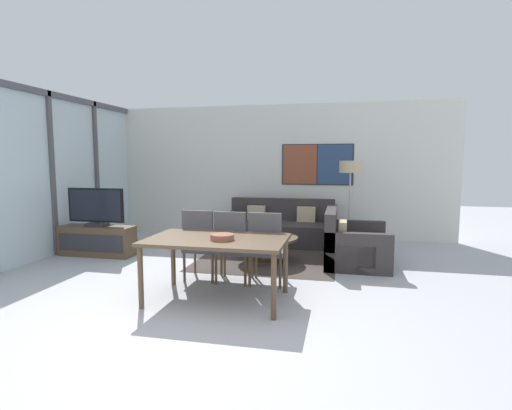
{
  "coord_description": "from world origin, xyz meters",
  "views": [
    {
      "loc": [
        1.56,
        -3.41,
        1.64
      ],
      "look_at": [
        0.26,
        2.59,
        0.95
      ],
      "focal_mm": 28.0,
      "sensor_mm": 36.0,
      "label": 1
    }
  ],
  "objects_px": {
    "television": "(96,207)",
    "coffee_table": "(266,243)",
    "tv_console": "(97,241)",
    "dining_table": "(217,244)",
    "fruit_bowl": "(222,237)",
    "dining_chair_right": "(266,245)",
    "sofa_side": "(351,246)",
    "dining_chair_left": "(201,242)",
    "sofa_main": "(280,229)",
    "floor_lamp": "(350,172)",
    "dining_chair_centre": "(233,244)"
  },
  "relations": [
    {
      "from": "television",
      "to": "coffee_table",
      "type": "height_order",
      "value": "television"
    },
    {
      "from": "tv_console",
      "to": "dining_table",
      "type": "bearing_deg",
      "value": -31.86
    },
    {
      "from": "tv_console",
      "to": "dining_table",
      "type": "distance_m",
      "value": 3.22
    },
    {
      "from": "coffee_table",
      "to": "fruit_bowl",
      "type": "relative_size",
      "value": 3.81
    },
    {
      "from": "tv_console",
      "to": "dining_chair_right",
      "type": "height_order",
      "value": "dining_chair_right"
    },
    {
      "from": "coffee_table",
      "to": "dining_table",
      "type": "height_order",
      "value": "dining_table"
    },
    {
      "from": "tv_console",
      "to": "fruit_bowl",
      "type": "height_order",
      "value": "fruit_bowl"
    },
    {
      "from": "sofa_side",
      "to": "dining_chair_left",
      "type": "bearing_deg",
      "value": 124.2
    },
    {
      "from": "television",
      "to": "coffee_table",
      "type": "relative_size",
      "value": 0.99
    },
    {
      "from": "tv_console",
      "to": "fruit_bowl",
      "type": "distance_m",
      "value": 3.35
    },
    {
      "from": "television",
      "to": "sofa_main",
      "type": "xyz_separation_m",
      "value": [
        2.92,
        1.71,
        -0.56
      ]
    },
    {
      "from": "dining_chair_right",
      "to": "floor_lamp",
      "type": "xyz_separation_m",
      "value": [
        1.09,
        2.6,
        0.89
      ]
    },
    {
      "from": "dining_chair_left",
      "to": "sofa_side",
      "type": "bearing_deg",
      "value": 34.2
    },
    {
      "from": "coffee_table",
      "to": "dining_chair_left",
      "type": "distance_m",
      "value": 1.39
    },
    {
      "from": "sofa_main",
      "to": "television",
      "type": "bearing_deg",
      "value": -149.72
    },
    {
      "from": "tv_console",
      "to": "fruit_bowl",
      "type": "relative_size",
      "value": 4.74
    },
    {
      "from": "sofa_main",
      "to": "coffee_table",
      "type": "distance_m",
      "value": 1.49
    },
    {
      "from": "dining_chair_centre",
      "to": "tv_console",
      "type": "bearing_deg",
      "value": 159.61
    },
    {
      "from": "television",
      "to": "dining_table",
      "type": "xyz_separation_m",
      "value": [
        2.71,
        -1.68,
        -0.16
      ]
    },
    {
      "from": "tv_console",
      "to": "floor_lamp",
      "type": "height_order",
      "value": "floor_lamp"
    },
    {
      "from": "sofa_side",
      "to": "dining_chair_left",
      "type": "xyz_separation_m",
      "value": [
        -2.03,
        -1.38,
        0.26
      ]
    },
    {
      "from": "dining_chair_centre",
      "to": "dining_chair_right",
      "type": "height_order",
      "value": "same"
    },
    {
      "from": "dining_chair_left",
      "to": "floor_lamp",
      "type": "bearing_deg",
      "value": 51.93
    },
    {
      "from": "dining_table",
      "to": "fruit_bowl",
      "type": "bearing_deg",
      "value": -40.97
    },
    {
      "from": "dining_chair_centre",
      "to": "floor_lamp",
      "type": "height_order",
      "value": "floor_lamp"
    },
    {
      "from": "dining_table",
      "to": "dining_chair_centre",
      "type": "height_order",
      "value": "dining_chair_centre"
    },
    {
      "from": "sofa_main",
      "to": "dining_chair_centre",
      "type": "height_order",
      "value": "dining_chair_centre"
    },
    {
      "from": "tv_console",
      "to": "dining_chair_right",
      "type": "distance_m",
      "value": 3.34
    },
    {
      "from": "sofa_side",
      "to": "coffee_table",
      "type": "relative_size",
      "value": 1.3
    },
    {
      "from": "coffee_table",
      "to": "sofa_main",
      "type": "bearing_deg",
      "value": 90.0
    },
    {
      "from": "dining_table",
      "to": "fruit_bowl",
      "type": "height_order",
      "value": "fruit_bowl"
    },
    {
      "from": "tv_console",
      "to": "television",
      "type": "bearing_deg",
      "value": 90.0
    },
    {
      "from": "coffee_table",
      "to": "dining_table",
      "type": "relative_size",
      "value": 0.65
    },
    {
      "from": "television",
      "to": "sofa_main",
      "type": "distance_m",
      "value": 3.43
    },
    {
      "from": "sofa_side",
      "to": "dining_chair_centre",
      "type": "bearing_deg",
      "value": 131.91
    },
    {
      "from": "coffee_table",
      "to": "floor_lamp",
      "type": "bearing_deg",
      "value": 45.78
    },
    {
      "from": "floor_lamp",
      "to": "sofa_main",
      "type": "bearing_deg",
      "value": 174.84
    },
    {
      "from": "sofa_main",
      "to": "sofa_side",
      "type": "distance_m",
      "value": 1.88
    },
    {
      "from": "sofa_side",
      "to": "floor_lamp",
      "type": "relative_size",
      "value": 0.83
    },
    {
      "from": "fruit_bowl",
      "to": "tv_console",
      "type": "bearing_deg",
      "value": 147.81
    },
    {
      "from": "sofa_main",
      "to": "coffee_table",
      "type": "bearing_deg",
      "value": -90.0
    },
    {
      "from": "dining_table",
      "to": "tv_console",
      "type": "bearing_deg",
      "value": 148.14
    },
    {
      "from": "dining_chair_left",
      "to": "dining_table",
      "type": "bearing_deg",
      "value": -57.03
    },
    {
      "from": "tv_console",
      "to": "dining_chair_right",
      "type": "xyz_separation_m",
      "value": [
        3.17,
        -1.01,
        0.28
      ]
    },
    {
      "from": "dining_chair_centre",
      "to": "fruit_bowl",
      "type": "height_order",
      "value": "dining_chair_centre"
    },
    {
      "from": "tv_console",
      "to": "coffee_table",
      "type": "relative_size",
      "value": 1.24
    },
    {
      "from": "coffee_table",
      "to": "dining_chair_centre",
      "type": "bearing_deg",
      "value": -99.93
    },
    {
      "from": "television",
      "to": "fruit_bowl",
      "type": "bearing_deg",
      "value": -32.2
    },
    {
      "from": "coffee_table",
      "to": "dining_table",
      "type": "xyz_separation_m",
      "value": [
        -0.21,
        -1.9,
        0.36
      ]
    },
    {
      "from": "fruit_bowl",
      "to": "floor_lamp",
      "type": "relative_size",
      "value": 0.17
    }
  ]
}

